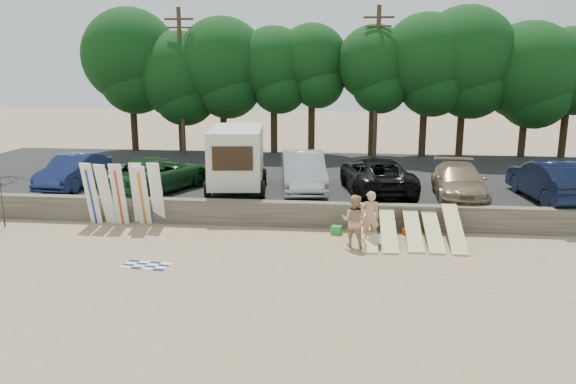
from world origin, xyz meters
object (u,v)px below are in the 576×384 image
cooler (336,230)px  car_1 (157,174)px  beachgoer_b (354,221)px  box_trailer (237,156)px  car_2 (303,172)px  beachgoer_a (370,217)px  car_0 (74,171)px  car_3 (376,175)px  car_4 (459,182)px  beach_umbrella (2,201)px  car_5 (551,181)px

cooler → car_1: bearing=172.0°
beachgoer_b → box_trailer: bearing=-28.2°
car_2 → beachgoer_a: car_2 is taller
car_0 → car_3: car_3 is taller
car_0 → beachgoer_b: size_ratio=2.48×
car_4 → beach_umbrella: bearing=-164.7°
box_trailer → beachgoer_b: bearing=-52.6°
beachgoer_a → beachgoer_b: 0.78m
car_2 → beach_umbrella: car_2 is taller
car_3 → beach_umbrella: car_3 is taller
car_0 → car_1: bearing=-1.5°
car_3 → beachgoer_a: 5.18m
car_0 → beachgoer_b: bearing=-19.3°
car_2 → car_4: car_2 is taller
car_3 → beachgoer_a: size_ratio=3.03×
car_0 → car_2: (10.72, 0.39, 0.11)m
car_0 → beachgoer_a: (13.57, -4.77, -0.52)m
car_1 → car_2: size_ratio=1.04×
car_2 → beachgoer_a: 5.93m
box_trailer → car_1: (-3.61, -0.40, -0.83)m
box_trailer → beach_umbrella: (-8.51, -4.52, -1.23)m
car_3 → car_5: 7.26m
beachgoer_b → beachgoer_a: bearing=-118.7°
car_3 → box_trailer: bearing=-6.8°
car_1 → cooler: bearing=178.2°
box_trailer → beachgoer_a: 7.71m
beach_umbrella → box_trailer: bearing=28.0°
box_trailer → car_3: bearing=-4.3°
car_2 → beachgoer_b: bearing=-76.6°
box_trailer → car_0: (-7.73, -0.08, -0.83)m
car_0 → cooler: size_ratio=12.25×
box_trailer → car_3: (6.27, 0.28, -0.80)m
car_1 → car_5: (17.10, -0.15, 0.10)m
car_4 → car_5: bearing=3.1°
car_2 → car_3: (3.29, -0.03, -0.07)m
car_2 → beach_umbrella: size_ratio=2.23×
beachgoer_b → car_4: bearing=-115.3°
car_1 → cooler: car_1 is taller
car_3 → beachgoer_b: (-1.00, -5.67, -0.56)m
beachgoer_a → cooler: (-1.21, 0.82, -0.79)m
car_3 → beachgoer_b: car_3 is taller
car_2 → car_0: bearing=173.7°
car_2 → box_trailer: bearing=177.6°
car_4 → beach_umbrella: car_4 is taller
beachgoer_b → beach_umbrella: (-13.78, 0.87, 0.13)m
car_0 → car_4: size_ratio=0.92×
car_0 → cooler: car_0 is taller
car_1 → car_4: bearing=-158.7°
beachgoer_a → car_1: bearing=-35.6°
car_5 → beach_umbrella: size_ratio=2.22×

